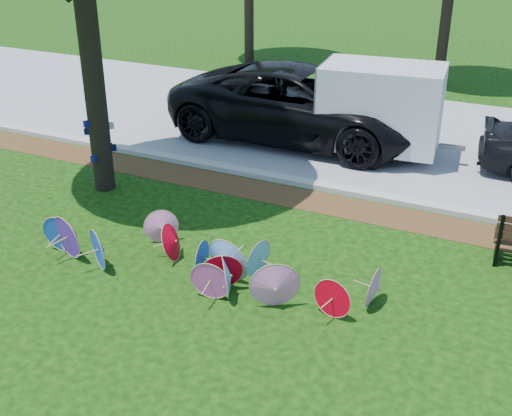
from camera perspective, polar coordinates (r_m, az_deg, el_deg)
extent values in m
plane|color=black|center=(10.24, -7.50, -8.40)|extent=(90.00, 90.00, 0.00)
cube|color=#472D16|center=(13.71, 2.68, 1.09)|extent=(90.00, 1.00, 0.01)
cube|color=#B7B5AD|center=(14.28, 3.81, 2.34)|extent=(90.00, 0.30, 0.12)
cube|color=gray|center=(17.97, 8.90, 6.88)|extent=(90.00, 8.00, 0.01)
cylinder|color=black|center=(13.64, -14.38, 12.25)|extent=(0.44, 0.44, 5.44)
cone|color=red|center=(10.34, -3.10, -5.49)|extent=(0.74, 0.61, 0.72)
cone|color=pink|center=(9.82, 1.71, -7.02)|extent=(0.78, 0.58, 0.81)
cone|color=blue|center=(11.22, -13.65, -3.56)|extent=(0.68, 0.52, 0.72)
cone|color=#69B7FF|center=(10.16, -2.51, -6.10)|extent=(0.54, 0.68, 0.72)
cone|color=pink|center=(10.10, 10.61, -7.00)|extent=(0.19, 0.65, 0.65)
cone|color=pink|center=(11.82, -8.41, -1.70)|extent=(0.59, 0.52, 0.65)
cone|color=#69B7FF|center=(10.49, -2.63, -4.68)|extent=(0.84, 0.41, 0.81)
cone|color=#E54CAA|center=(10.12, -4.00, -6.36)|extent=(0.70, 0.25, 0.69)
cone|color=blue|center=(10.78, -5.00, -4.43)|extent=(0.19, 0.63, 0.62)
cone|color=red|center=(11.25, -7.35, -2.97)|extent=(0.49, 0.75, 0.68)
cone|color=#69B7FF|center=(10.71, -0.01, -4.41)|extent=(0.27, 0.68, 0.67)
cone|color=red|center=(9.79, 6.92, -7.90)|extent=(0.65, 0.23, 0.64)
cone|color=#5A23A8|center=(11.68, -16.26, -2.43)|extent=(0.83, 0.43, 0.81)
cone|color=blue|center=(11.90, -16.86, -2.16)|extent=(0.74, 0.25, 0.74)
imported|color=black|center=(16.82, 4.17, 9.17)|extent=(6.84, 3.24, 1.89)
cube|color=silver|center=(15.75, 11.07, 8.88)|extent=(2.97, 2.07, 2.55)
cylinder|color=black|center=(22.76, 16.62, 16.58)|extent=(0.36, 0.36, 5.00)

